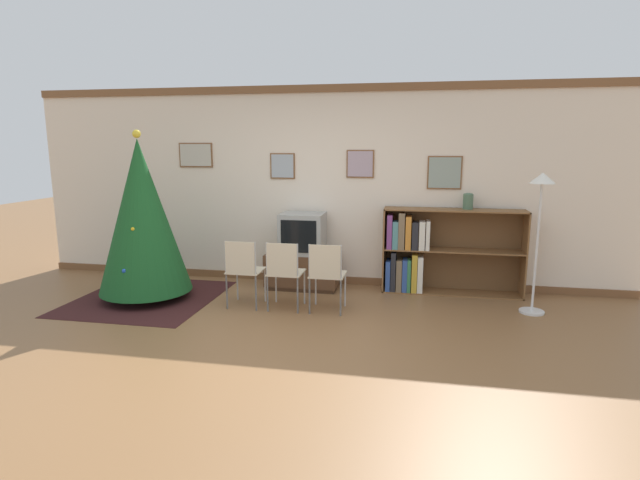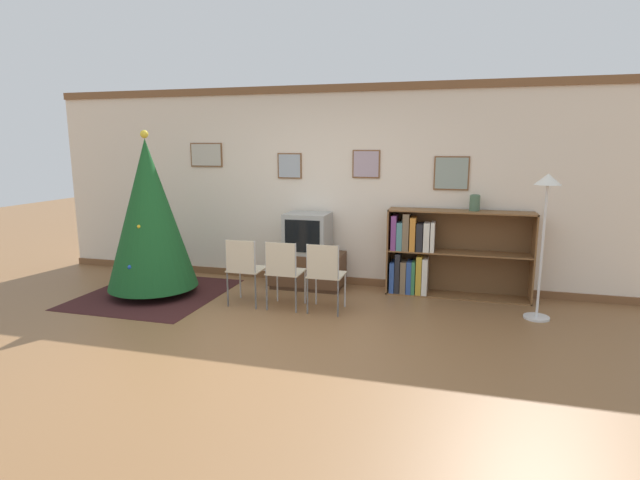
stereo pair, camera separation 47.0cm
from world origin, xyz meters
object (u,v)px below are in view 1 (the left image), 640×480
at_px(folding_chair_center, 284,271).
at_px(vase, 468,201).
at_px(tv_console, 303,270).
at_px(folding_chair_left, 243,269).
at_px(television, 303,233).
at_px(bookshelf, 426,253).
at_px(standing_lamp, 540,206).
at_px(folding_chair_right, 326,273).
at_px(christmas_tree, 142,217).

distance_m(folding_chair_center, vase, 2.52).
height_order(tv_console, folding_chair_left, folding_chair_left).
distance_m(television, vase, 2.19).
xyz_separation_m(bookshelf, standing_lamp, (1.21, -0.63, 0.72)).
relative_size(tv_console, standing_lamp, 0.60).
relative_size(folding_chair_left, folding_chair_right, 1.00).
bearing_deg(vase, television, -176.06).
relative_size(folding_chair_center, vase, 4.03).
xyz_separation_m(bookshelf, vase, (0.50, 0.05, 0.69)).
height_order(folding_chair_center, vase, vase).
xyz_separation_m(christmas_tree, bookshelf, (3.46, 0.96, -0.52)).
relative_size(television, standing_lamp, 0.36).
xyz_separation_m(television, folding_chair_left, (-0.50, -0.97, -0.28)).
bearing_deg(television, vase, 3.94).
bearing_deg(standing_lamp, folding_chair_center, -171.12).
distance_m(folding_chair_right, vase, 2.11).
distance_m(folding_chair_left, folding_chair_center, 0.50).
bearing_deg(television, tv_console, 90.00).
bearing_deg(bookshelf, standing_lamp, -27.33).
height_order(bookshelf, standing_lamp, standing_lamp).
bearing_deg(standing_lamp, folding_chair_right, -169.26).
bearing_deg(christmas_tree, folding_chair_right, -2.73).
relative_size(television, folding_chair_center, 0.70).
height_order(tv_console, standing_lamp, standing_lamp).
bearing_deg(bookshelf, tv_console, -176.73).
bearing_deg(folding_chair_center, folding_chair_right, 0.00).
xyz_separation_m(television, bookshelf, (1.63, 0.10, -0.22)).
bearing_deg(vase, folding_chair_right, -145.52).
bearing_deg(television, bookshelf, 3.36).
bearing_deg(christmas_tree, bookshelf, 15.47).
relative_size(tv_console, folding_chair_right, 1.18).
bearing_deg(folding_chair_right, vase, 34.48).
xyz_separation_m(tv_console, standing_lamp, (2.84, -0.53, 1.00)).
relative_size(tv_console, bookshelf, 0.54).
bearing_deg(standing_lamp, folding_chair_left, -172.43).
relative_size(tv_console, vase, 4.75).
height_order(folding_chair_right, standing_lamp, standing_lamp).
bearing_deg(standing_lamp, tv_console, 169.40).
xyz_separation_m(television, vase, (2.13, 0.15, 0.46)).
height_order(tv_console, folding_chair_right, folding_chair_right).
bearing_deg(folding_chair_center, bookshelf, 33.23).
xyz_separation_m(christmas_tree, vase, (3.96, 1.01, 0.17)).
relative_size(folding_chair_left, folding_chair_center, 1.00).
bearing_deg(tv_console, christmas_tree, -154.72).
distance_m(folding_chair_right, standing_lamp, 2.51).
bearing_deg(standing_lamp, christmas_tree, -175.92).
distance_m(christmas_tree, tv_console, 2.18).
bearing_deg(vase, folding_chair_center, -152.27).
relative_size(television, folding_chair_right, 0.70).
bearing_deg(television, christmas_tree, -154.78).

